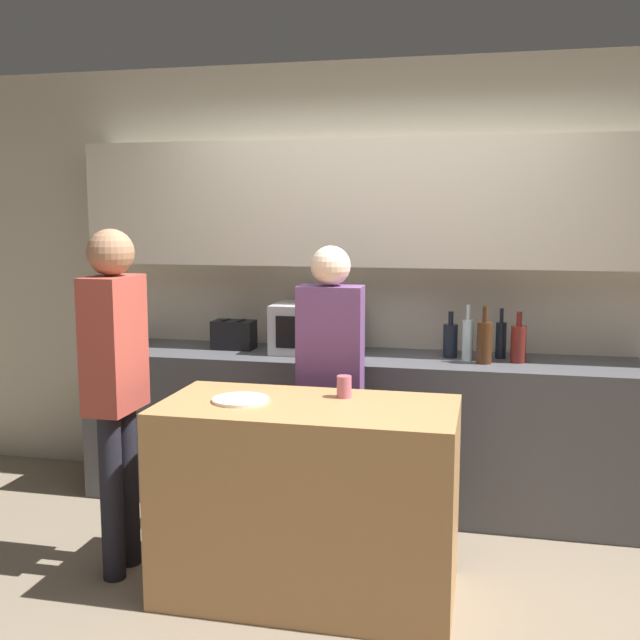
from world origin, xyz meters
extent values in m
plane|color=#7F705B|center=(0.00, 0.00, 0.00)|extent=(14.00, 14.00, 0.00)
cube|color=beige|center=(0.00, 1.74, 1.35)|extent=(6.40, 0.08, 2.70)
cube|color=beige|center=(0.00, 1.54, 1.83)|extent=(3.74, 0.32, 0.75)
cube|color=#4C4C51|center=(0.00, 1.39, 0.46)|extent=(3.60, 0.62, 0.92)
cube|color=#B27F4C|center=(-0.16, 0.24, 0.45)|extent=(1.35, 0.67, 0.91)
cube|color=#B7BABC|center=(-0.39, 1.45, 1.07)|extent=(0.52, 0.38, 0.30)
cube|color=black|center=(-0.44, 1.26, 1.07)|extent=(0.31, 0.01, 0.19)
cube|color=black|center=(-0.93, 1.45, 1.01)|extent=(0.26, 0.16, 0.18)
cube|color=black|center=(-0.98, 1.45, 1.10)|extent=(0.02, 0.11, 0.01)
cube|color=black|center=(-0.88, 1.45, 1.10)|extent=(0.02, 0.11, 0.01)
cylinder|color=black|center=(0.42, 1.47, 1.02)|extent=(0.09, 0.09, 0.20)
cylinder|color=black|center=(0.42, 1.47, 1.15)|extent=(0.03, 0.03, 0.08)
cylinder|color=silver|center=(0.52, 1.40, 1.04)|extent=(0.07, 0.07, 0.23)
cylinder|color=silver|center=(0.52, 1.40, 1.20)|extent=(0.02, 0.02, 0.09)
cylinder|color=#472814|center=(0.61, 1.32, 1.04)|extent=(0.09, 0.09, 0.24)
cylinder|color=#472814|center=(0.61, 1.32, 1.20)|extent=(0.03, 0.03, 0.09)
cylinder|color=black|center=(0.71, 1.50, 1.02)|extent=(0.06, 0.06, 0.21)
cylinder|color=black|center=(0.71, 1.50, 1.17)|extent=(0.02, 0.02, 0.08)
cylinder|color=maroon|center=(0.80, 1.39, 1.02)|extent=(0.09, 0.09, 0.21)
cylinder|color=maroon|center=(0.80, 1.39, 1.17)|extent=(0.03, 0.03, 0.08)
cylinder|color=white|center=(-0.47, 0.21, 0.92)|extent=(0.26, 0.26, 0.01)
cylinder|color=#B55F76|center=(-0.02, 0.39, 0.96)|extent=(0.07, 0.07, 0.10)
cylinder|color=black|center=(-1.11, 0.32, 0.41)|extent=(0.11, 0.11, 0.82)
cylinder|color=black|center=(-1.11, 0.16, 0.41)|extent=(0.11, 0.11, 0.82)
cube|color=#A94338|center=(-1.11, 0.24, 1.15)|extent=(0.19, 0.34, 0.65)
sphere|color=#9E7051|center=(-1.11, 0.24, 1.58)|extent=(0.22, 0.22, 0.22)
cylinder|color=black|center=(-0.10, 0.84, 0.39)|extent=(0.11, 0.11, 0.78)
cylinder|color=black|center=(-0.26, 0.83, 0.39)|extent=(0.11, 0.11, 0.78)
cube|color=#674077|center=(-0.18, 0.83, 1.08)|extent=(0.35, 0.20, 0.61)
sphere|color=beige|center=(-0.18, 0.83, 1.49)|extent=(0.21, 0.21, 0.21)
camera|label=1|loc=(0.63, -2.97, 1.76)|focal=42.00mm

